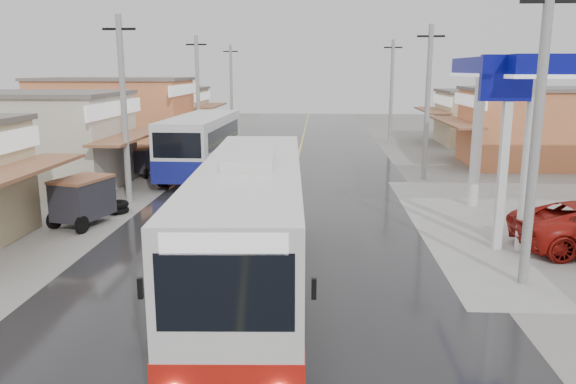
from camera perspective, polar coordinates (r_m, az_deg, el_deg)
name	(u,v)px	position (r m, az deg, el deg)	size (l,w,h in m)	color
ground	(268,279)	(15.97, -2.00, -8.79)	(120.00, 120.00, 0.00)	slate
road	(293,178)	(30.41, 0.51, 1.46)	(12.00, 90.00, 0.02)	black
centre_line	(293,177)	(30.41, 0.51, 1.49)	(0.15, 90.00, 0.01)	#D8CC4C
shopfronts_left	(82,166)	(36.30, -20.24, 2.46)	(11.00, 44.00, 5.20)	tan
utility_poles_left	(171,173)	(32.46, -11.85, 1.88)	(1.60, 50.00, 8.00)	gray
utility_poles_right	(423,179)	(30.90, 13.60, 1.27)	(1.60, 36.00, 8.00)	gray
coach_bus	(252,226)	(14.55, -3.69, -3.47)	(3.23, 12.03, 3.72)	silver
second_bus	(202,144)	(31.37, -8.76, 4.88)	(2.93, 9.88, 3.25)	silver
cyclist	(196,218)	(19.95, -9.32, -2.64)	(1.03, 1.93, 1.98)	black
tricycle_near	(82,198)	(22.34, -20.16, -0.60)	(2.09, 2.68, 1.82)	#26262D
tricycle_far	(140,159)	(31.96, -14.77, 3.24)	(1.46, 2.15, 1.61)	#26262D
tyre_stack	(117,207)	(24.00, -16.97, -1.48)	(0.94, 0.94, 0.48)	black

